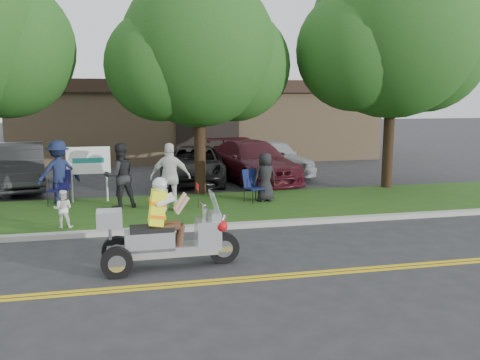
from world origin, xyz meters
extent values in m
plane|color=#28282B|center=(0.00, 0.00, 0.00)|extent=(120.00, 120.00, 0.00)
cube|color=gold|center=(0.00, -0.58, 0.01)|extent=(60.00, 0.10, 0.01)
cube|color=gold|center=(0.00, -0.42, 0.01)|extent=(60.00, 0.10, 0.01)
cube|color=#A8A89E|center=(0.00, 3.05, 0.06)|extent=(60.00, 0.25, 0.12)
cube|color=#234612|center=(0.00, 5.20, 0.06)|extent=(60.00, 4.00, 0.10)
cube|color=#9E7F5B|center=(2.00, 19.00, 2.00)|extent=(18.00, 8.00, 4.00)
cube|color=black|center=(2.00, 14.95, 3.70)|extent=(18.00, 0.30, 0.60)
sphere|color=#194C15|center=(-5.15, 7.30, 4.59)|extent=(4.05, 4.05, 4.05)
cylinder|color=#332114|center=(0.50, 7.20, 2.10)|extent=(0.36, 0.36, 4.20)
sphere|color=#194C15|center=(0.50, 7.20, 4.65)|extent=(4.80, 4.80, 4.80)
sphere|color=#194C15|center=(1.70, 7.50, 4.20)|extent=(3.60, 3.60, 3.60)
sphere|color=#194C15|center=(-0.70, 7.00, 4.12)|extent=(3.36, 3.36, 3.36)
cylinder|color=#332114|center=(7.00, 7.00, 2.38)|extent=(0.36, 0.36, 4.76)
sphere|color=#194C15|center=(7.00, 7.00, 5.27)|extent=(5.60, 5.60, 5.60)
sphere|color=#194C15|center=(8.40, 7.30, 4.76)|extent=(4.20, 4.20, 4.20)
sphere|color=#194C15|center=(5.60, 6.80, 4.68)|extent=(3.92, 3.92, 3.92)
cylinder|color=silver|center=(-3.40, 6.60, 0.55)|extent=(0.06, 0.06, 1.10)
cylinder|color=silver|center=(-2.40, 6.60, 0.55)|extent=(0.06, 0.06, 1.10)
cube|color=white|center=(-2.90, 6.60, 1.35)|extent=(1.25, 0.06, 0.80)
cylinder|color=black|center=(-0.04, 0.48, 0.30)|extent=(0.61, 0.15, 0.61)
cylinder|color=black|center=(-2.05, 0.08, 0.28)|extent=(0.57, 0.16, 0.56)
cylinder|color=black|center=(-2.06, 0.81, 0.28)|extent=(0.57, 0.16, 0.56)
cube|color=#B7B9C2|center=(-1.15, 0.46, 0.34)|extent=(1.92, 0.49, 0.18)
cube|color=#B7B9C2|center=(-1.45, 0.46, 0.55)|extent=(0.92, 0.48, 0.35)
cube|color=black|center=(-1.40, 0.46, 0.77)|extent=(0.81, 0.44, 0.10)
cube|color=#B7B9C2|center=(-0.34, 0.47, 0.61)|extent=(0.46, 0.49, 0.55)
cube|color=silver|center=(-0.20, 0.48, 1.19)|extent=(0.20, 0.47, 0.49)
cube|color=#B7B9C2|center=(-2.15, 0.44, 1.01)|extent=(0.46, 0.43, 0.30)
sphere|color=#B20C0F|center=(-0.10, 0.34, 0.79)|extent=(0.22, 0.22, 0.22)
cube|color=#D9E818|center=(-1.29, 0.46, 1.17)|extent=(0.35, 0.41, 0.66)
sphere|color=silver|center=(-1.23, 0.46, 1.59)|extent=(0.29, 0.29, 0.29)
cylinder|color=black|center=(-4.04, 6.19, 0.32)|extent=(0.03, 0.03, 0.42)
cylinder|color=black|center=(-3.61, 6.03, 0.32)|extent=(0.03, 0.03, 0.42)
cylinder|color=black|center=(-3.89, 6.59, 0.32)|extent=(0.03, 0.03, 0.42)
cylinder|color=black|center=(-3.46, 6.43, 0.32)|extent=(0.03, 0.03, 0.42)
cube|color=#0E0D3D|center=(-3.75, 6.31, 0.54)|extent=(0.66, 0.64, 0.04)
cube|color=#0E0D3D|center=(-3.67, 6.53, 0.83)|extent=(0.55, 0.33, 0.57)
cylinder|color=black|center=(1.75, 5.21, 0.31)|extent=(0.03, 0.03, 0.41)
cylinder|color=black|center=(2.15, 5.39, 0.31)|extent=(0.03, 0.03, 0.41)
cylinder|color=black|center=(1.58, 5.58, 0.31)|extent=(0.03, 0.03, 0.41)
cylinder|color=black|center=(1.98, 5.76, 0.31)|extent=(0.03, 0.03, 0.41)
cube|color=#0D153E|center=(1.86, 5.48, 0.52)|extent=(0.65, 0.63, 0.04)
cube|color=#0D153E|center=(1.77, 5.69, 0.80)|extent=(0.52, 0.35, 0.55)
imported|color=black|center=(-2.00, 5.57, 1.02)|extent=(1.06, 0.94, 1.82)
imported|color=silver|center=(-0.66, 4.86, 1.04)|extent=(1.16, 0.67, 1.87)
imported|color=#172042|center=(-3.75, 6.61, 1.03)|extent=(1.35, 1.03, 1.85)
imported|color=black|center=(2.22, 5.57, 0.84)|extent=(0.79, 0.59, 1.47)
imported|color=white|center=(-3.33, 3.59, 0.56)|extent=(0.49, 0.40, 0.92)
imported|color=#2F2F32|center=(-5.50, 9.99, 0.80)|extent=(2.45, 5.08, 1.60)
imported|color=black|center=(0.71, 9.89, 0.68)|extent=(3.08, 5.21, 1.36)
imported|color=#420F18|center=(2.89, 9.77, 0.77)|extent=(3.09, 5.62, 1.54)
imported|color=#A4A7AB|center=(4.00, 10.99, 0.75)|extent=(2.93, 4.71, 1.50)
camera|label=1|loc=(-1.83, -8.85, 3.19)|focal=38.00mm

